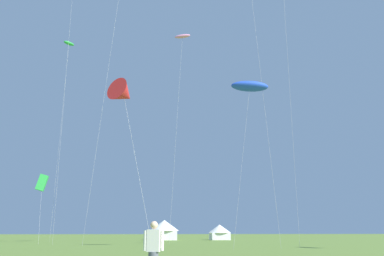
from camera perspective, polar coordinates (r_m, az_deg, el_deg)
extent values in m
cone|color=red|center=(30.67, -9.83, 4.88)|extent=(2.71, 2.73, 2.20)
cylinder|color=#B2B2B7|center=(28.21, -7.89, -5.65)|extent=(2.50, 2.10, 11.59)
cylinder|color=#B2B2B7|center=(49.99, -17.92, 4.41)|extent=(0.31, 0.62, 34.31)
cube|color=green|center=(53.20, -20.79, -7.38)|extent=(1.54, 1.15, 2.13)
cylinder|color=#B2B2B7|center=(51.66, -21.02, -11.25)|extent=(0.82, 2.43, 7.31)
ellipsoid|color=green|center=(68.85, -17.30, 11.56)|extent=(1.90, 1.82, 0.61)
cylinder|color=#B2B2B7|center=(63.33, -18.48, -1.02)|extent=(0.17, 0.87, 31.07)
ellipsoid|color=blue|center=(38.18, 8.32, 5.96)|extent=(3.60, 1.45, 1.17)
cylinder|color=#B2B2B7|center=(35.65, 7.23, -4.93)|extent=(2.18, 0.73, 14.78)
cylinder|color=#B2B2B7|center=(45.58, -12.57, 4.20)|extent=(2.47, 1.25, 31.79)
cylinder|color=#B2B2B7|center=(43.03, 13.84, 6.20)|extent=(0.55, 1.18, 32.89)
ellipsoid|color=pink|center=(49.47, -1.39, 13.07)|extent=(2.13, 1.52, 0.71)
cylinder|color=#B2B2B7|center=(44.66, -2.29, -0.66)|extent=(1.37, 0.82, 24.45)
cylinder|color=#B2B2B7|center=(40.42, 9.44, 11.23)|extent=(2.32, 0.84, 37.90)
cube|color=white|center=(11.55, -5.53, -15.83)|extent=(0.41, 0.31, 0.60)
sphere|color=beige|center=(11.55, -5.48, -13.75)|extent=(0.22, 0.22, 0.22)
cylinder|color=white|center=(11.54, -6.77, -15.80)|extent=(0.09, 0.09, 0.55)
cylinder|color=white|center=(11.56, -4.30, -15.86)|extent=(0.09, 0.09, 0.55)
cube|color=white|center=(68.39, -4.05, -15.18)|extent=(4.01, 4.01, 1.50)
cone|color=white|center=(68.40, -4.02, -13.82)|extent=(5.01, 5.01, 1.76)
cube|color=white|center=(69.64, 4.00, -15.31)|extent=(3.13, 3.13, 1.17)
cone|color=white|center=(69.63, 3.98, -14.26)|extent=(3.91, 3.91, 1.37)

